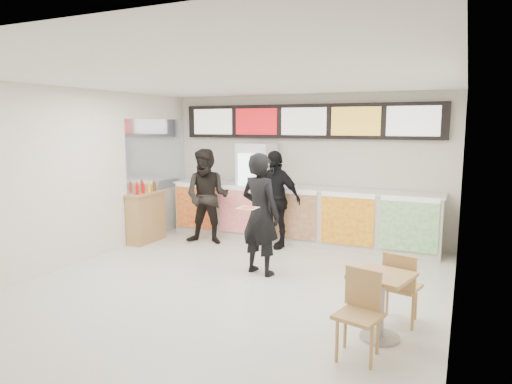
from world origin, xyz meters
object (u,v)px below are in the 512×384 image
Objects in this scene: service_counter at (298,214)px; condiment_ledge at (146,217)px; customer_left at (207,197)px; customer_mid at (274,199)px; customer_main at (260,214)px; cafe_table at (381,294)px; drinks_fridge at (257,191)px.

service_counter is 4.60× the size of condiment_ledge.
customer_left reaches higher than customer_mid.
cafe_table is (2.16, -1.52, -0.45)m from customer_main.
customer_left reaches higher than cafe_table.
drinks_fridge reaches higher than cafe_table.
customer_left is (-1.62, -0.87, 0.38)m from service_counter.
customer_main reaches higher than condiment_ledge.
service_counter is 0.73m from customer_mid.
customer_mid is (-0.43, 1.62, -0.03)m from customer_main.
condiment_ledge reaches higher than service_counter.
customer_main is at bearing -64.02° from drinks_fridge.
customer_mid is at bearing 2.66° from customer_left.
customer_main is 3.10m from condiment_ledge.
customer_left is at bearing -21.70° from customer_main.
drinks_fridge is 1.26× the size of cafe_table.
customer_main is at bearing -47.70° from customer_left.
drinks_fridge is 1.02× the size of customer_main.
drinks_fridge reaches higher than customer_mid.
drinks_fridge is 1.05× the size of customer_mid.
drinks_fridge reaches higher than customer_main.
drinks_fridge is (-0.93, 0.02, 0.43)m from service_counter.
condiment_ledge is (-2.52, -0.76, -0.43)m from customer_mid.
customer_main is 2.17m from customer_left.
customer_main is 2.68m from cafe_table.
customer_mid reaches higher than service_counter.
service_counter is at bearing 66.91° from customer_mid.
condiment_ledge is at bearing -157.16° from customer_mid.
customer_mid is 2.66m from condiment_ledge.
cafe_table is at bearing -48.93° from drinks_fridge.
customer_main is at bearing -69.06° from customer_mid.
customer_mid is at bearing -41.48° from drinks_fridge.
customer_main is 1.61× the size of condiment_ledge.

